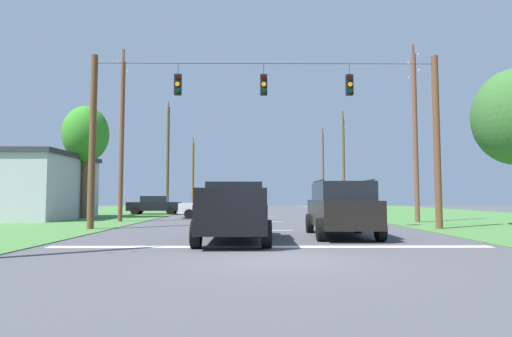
{
  "coord_description": "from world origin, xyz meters",
  "views": [
    {
      "loc": [
        -0.52,
        -9.9,
        1.46
      ],
      "look_at": [
        -0.36,
        10.12,
        2.82
      ],
      "focal_mm": 29.22,
      "sensor_mm": 36.0,
      "label": 1
    }
  ],
  "objects_px": {
    "distant_car_crossing_white": "(338,205)",
    "distant_car_far_parked": "(212,207)",
    "utility_pole_far_left": "(122,137)",
    "utility_pole_mid_right": "(415,132)",
    "tree_roadside_far_right": "(86,135)",
    "overhead_signal_span": "(265,133)",
    "utility_pole_near_left": "(323,168)",
    "utility_pole_distant_right": "(168,156)",
    "utility_pole_distant_left": "(193,173)",
    "pickup_truck": "(234,212)",
    "suv_black": "(341,208)",
    "utility_pole_far_right": "(344,161)",
    "distant_car_oncoming": "(155,205)"
  },
  "relations": [
    {
      "from": "suv_black",
      "to": "distant_car_crossing_white",
      "type": "bearing_deg",
      "value": 78.79
    },
    {
      "from": "utility_pole_near_left",
      "to": "utility_pole_distant_right",
      "type": "relative_size",
      "value": 1.0
    },
    {
      "from": "distant_car_far_parked",
      "to": "tree_roadside_far_right",
      "type": "distance_m",
      "value": 9.8
    },
    {
      "from": "tree_roadside_far_right",
      "to": "pickup_truck",
      "type": "bearing_deg",
      "value": -52.95
    },
    {
      "from": "suv_black",
      "to": "tree_roadside_far_right",
      "type": "relative_size",
      "value": 0.64
    },
    {
      "from": "pickup_truck",
      "to": "distant_car_crossing_white",
      "type": "height_order",
      "value": "pickup_truck"
    },
    {
      "from": "overhead_signal_span",
      "to": "utility_pole_distant_left",
      "type": "height_order",
      "value": "utility_pole_distant_left"
    },
    {
      "from": "distant_car_oncoming",
      "to": "utility_pole_far_left",
      "type": "xyz_separation_m",
      "value": [
        0.39,
        -10.22,
        4.17
      ]
    },
    {
      "from": "overhead_signal_span",
      "to": "utility_pole_far_left",
      "type": "relative_size",
      "value": 1.56
    },
    {
      "from": "distant_car_crossing_white",
      "to": "utility_pole_far_right",
      "type": "distance_m",
      "value": 7.61
    },
    {
      "from": "distant_car_far_parked",
      "to": "utility_pole_far_left",
      "type": "bearing_deg",
      "value": -139.34
    },
    {
      "from": "distant_car_far_parked",
      "to": "utility_pole_near_left",
      "type": "relative_size",
      "value": 0.41
    },
    {
      "from": "pickup_truck",
      "to": "distant_car_far_parked",
      "type": "distance_m",
      "value": 14.87
    },
    {
      "from": "distant_car_oncoming",
      "to": "utility_pole_far_right",
      "type": "height_order",
      "value": "utility_pole_far_right"
    },
    {
      "from": "suv_black",
      "to": "utility_pole_far_left",
      "type": "bearing_deg",
      "value": 140.48
    },
    {
      "from": "distant_car_crossing_white",
      "to": "distant_car_far_parked",
      "type": "distance_m",
      "value": 11.63
    },
    {
      "from": "utility_pole_far_left",
      "to": "utility_pole_mid_right",
      "type": "bearing_deg",
      "value": -2.9
    },
    {
      "from": "tree_roadside_far_right",
      "to": "utility_pole_distant_left",
      "type": "bearing_deg",
      "value": 83.24
    },
    {
      "from": "pickup_truck",
      "to": "distant_car_oncoming",
      "type": "relative_size",
      "value": 1.23
    },
    {
      "from": "distant_car_oncoming",
      "to": "utility_pole_near_left",
      "type": "height_order",
      "value": "utility_pole_near_left"
    },
    {
      "from": "distant_car_oncoming",
      "to": "distant_car_far_parked",
      "type": "bearing_deg",
      "value": -48.63
    },
    {
      "from": "overhead_signal_span",
      "to": "distant_car_far_parked",
      "type": "xyz_separation_m",
      "value": [
        -3.37,
        9.82,
        -3.57
      ]
    },
    {
      "from": "distant_car_crossing_white",
      "to": "utility_pole_distant_right",
      "type": "xyz_separation_m",
      "value": [
        -15.22,
        5.06,
        4.54
      ]
    },
    {
      "from": "distant_car_crossing_white",
      "to": "utility_pole_distant_left",
      "type": "relative_size",
      "value": 0.46
    },
    {
      "from": "distant_car_far_parked",
      "to": "utility_pole_mid_right",
      "type": "height_order",
      "value": "utility_pole_mid_right"
    },
    {
      "from": "distant_car_far_parked",
      "to": "utility_pole_mid_right",
      "type": "xyz_separation_m",
      "value": [
        12.1,
        -5.07,
        4.38
      ]
    },
    {
      "from": "utility_pole_mid_right",
      "to": "utility_pole_far_right",
      "type": "distance_m",
      "value": 17.24
    },
    {
      "from": "utility_pole_near_left",
      "to": "utility_pole_far_left",
      "type": "height_order",
      "value": "utility_pole_near_left"
    },
    {
      "from": "utility_pole_far_left",
      "to": "tree_roadside_far_right",
      "type": "xyz_separation_m",
      "value": [
        -3.59,
        3.65,
        0.68
      ]
    },
    {
      "from": "distant_car_crossing_white",
      "to": "utility_pole_distant_left",
      "type": "xyz_separation_m",
      "value": [
        -15.1,
        21.03,
        3.81
      ]
    },
    {
      "from": "distant_car_oncoming",
      "to": "utility_pole_distant_right",
      "type": "xyz_separation_m",
      "value": [
        -0.04,
        5.17,
        4.54
      ]
    },
    {
      "from": "utility_pole_distant_right",
      "to": "tree_roadside_far_right",
      "type": "distance_m",
      "value": 12.16
    },
    {
      "from": "overhead_signal_span",
      "to": "tree_roadside_far_right",
      "type": "xyz_separation_m",
      "value": [
        -11.86,
        9.25,
        1.29
      ]
    },
    {
      "from": "utility_pole_mid_right",
      "to": "tree_roadside_far_right",
      "type": "bearing_deg",
      "value": 167.64
    },
    {
      "from": "utility_pole_mid_right",
      "to": "utility_pole_far_right",
      "type": "bearing_deg",
      "value": 91.13
    },
    {
      "from": "utility_pole_far_left",
      "to": "tree_roadside_far_right",
      "type": "relative_size",
      "value": 1.35
    },
    {
      "from": "distant_car_far_parked",
      "to": "utility_pole_near_left",
      "type": "xyz_separation_m",
      "value": [
        12.12,
        26.26,
        4.41
      ]
    },
    {
      "from": "pickup_truck",
      "to": "distant_car_far_parked",
      "type": "bearing_deg",
      "value": 98.45
    },
    {
      "from": "distant_car_oncoming",
      "to": "pickup_truck",
      "type": "bearing_deg",
      "value": -70.15
    },
    {
      "from": "utility_pole_distant_left",
      "to": "tree_roadside_far_right",
      "type": "relative_size",
      "value": 1.25
    },
    {
      "from": "utility_pole_mid_right",
      "to": "utility_pole_distant_right",
      "type": "height_order",
      "value": "utility_pole_distant_right"
    },
    {
      "from": "distant_car_oncoming",
      "to": "tree_roadside_far_right",
      "type": "distance_m",
      "value": 8.77
    },
    {
      "from": "overhead_signal_span",
      "to": "pickup_truck",
      "type": "height_order",
      "value": "overhead_signal_span"
    },
    {
      "from": "pickup_truck",
      "to": "distant_car_far_parked",
      "type": "xyz_separation_m",
      "value": [
        -2.18,
        14.7,
        -0.18
      ]
    },
    {
      "from": "utility_pole_distant_right",
      "to": "utility_pole_far_right",
      "type": "bearing_deg",
      "value": 3.33
    },
    {
      "from": "pickup_truck",
      "to": "utility_pole_far_right",
      "type": "xyz_separation_m",
      "value": [
        9.57,
        26.87,
        4.03
      ]
    },
    {
      "from": "distant_car_oncoming",
      "to": "utility_pole_mid_right",
      "type": "height_order",
      "value": "utility_pole_mid_right"
    },
    {
      "from": "distant_car_far_parked",
      "to": "overhead_signal_span",
      "type": "bearing_deg",
      "value": -71.08
    },
    {
      "from": "overhead_signal_span",
      "to": "tree_roadside_far_right",
      "type": "bearing_deg",
      "value": 142.03
    },
    {
      "from": "utility_pole_far_right",
      "to": "pickup_truck",
      "type": "bearing_deg",
      "value": -109.6
    }
  ]
}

